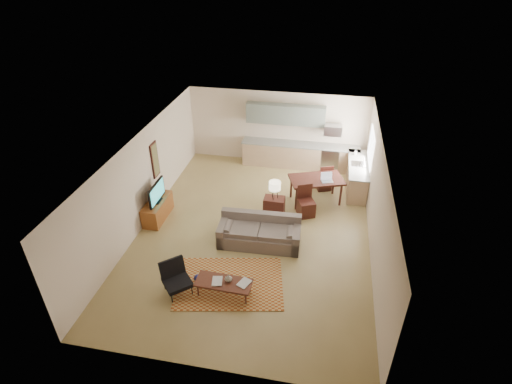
% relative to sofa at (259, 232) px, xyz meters
% --- Properties ---
extents(room, '(9.00, 9.00, 9.00)m').
position_rel_sofa_xyz_m(room, '(-0.25, 0.52, 0.95)').
color(room, olive).
rests_on(room, ground).
extents(kitchen_counter_back, '(4.26, 0.64, 0.92)m').
position_rel_sofa_xyz_m(kitchen_counter_back, '(0.65, 4.70, 0.06)').
color(kitchen_counter_back, tan).
rests_on(kitchen_counter_back, ground).
extents(kitchen_counter_right, '(0.64, 2.26, 0.92)m').
position_rel_sofa_xyz_m(kitchen_counter_right, '(2.68, 3.52, 0.06)').
color(kitchen_counter_right, tan).
rests_on(kitchen_counter_right, ground).
extents(kitchen_range, '(0.62, 0.62, 0.90)m').
position_rel_sofa_xyz_m(kitchen_range, '(1.75, 4.70, 0.05)').
color(kitchen_range, '#A5A8AD').
rests_on(kitchen_range, ground).
extents(kitchen_microwave, '(0.62, 0.40, 0.35)m').
position_rel_sofa_xyz_m(kitchen_microwave, '(1.75, 4.72, 1.15)').
color(kitchen_microwave, '#A5A8AD').
rests_on(kitchen_microwave, room).
extents(upper_cabinets, '(2.80, 0.34, 0.70)m').
position_rel_sofa_xyz_m(upper_cabinets, '(0.05, 4.85, 1.55)').
color(upper_cabinets, slate).
rests_on(upper_cabinets, room).
extents(window_right, '(0.02, 1.40, 1.05)m').
position_rel_sofa_xyz_m(window_right, '(2.98, 3.52, 1.15)').
color(window_right, white).
rests_on(window_right, room).
extents(wall_art_left, '(0.06, 0.42, 1.10)m').
position_rel_sofa_xyz_m(wall_art_left, '(-3.46, 1.42, 1.15)').
color(wall_art_left, olive).
rests_on(wall_art_left, room).
extents(triptych, '(1.70, 0.04, 0.50)m').
position_rel_sofa_xyz_m(triptych, '(-0.35, 4.99, 1.35)').
color(triptych, beige).
rests_on(triptych, room).
extents(rug, '(2.87, 2.24, 0.02)m').
position_rel_sofa_xyz_m(rug, '(-0.44, -1.64, -0.39)').
color(rug, '#973D15').
rests_on(rug, floor).
extents(sofa, '(2.36, 1.09, 0.81)m').
position_rel_sofa_xyz_m(sofa, '(0.00, 0.00, 0.00)').
color(sofa, '#655850').
rests_on(sofa, floor).
extents(coffee_table, '(1.35, 0.58, 0.40)m').
position_rel_sofa_xyz_m(coffee_table, '(-0.48, -2.01, -0.20)').
color(coffee_table, '#471E12').
rests_on(coffee_table, floor).
extents(book_a, '(0.35, 0.40, 0.03)m').
position_rel_sofa_xyz_m(book_a, '(-0.75, -2.06, 0.01)').
color(book_a, maroon).
rests_on(book_a, coffee_table).
extents(book_b, '(0.49, 0.51, 0.02)m').
position_rel_sofa_xyz_m(book_b, '(-0.11, -1.92, 0.00)').
color(book_b, navy).
rests_on(book_b, coffee_table).
extents(vase, '(0.24, 0.24, 0.18)m').
position_rel_sofa_xyz_m(vase, '(-0.37, -1.97, 0.08)').
color(vase, black).
rests_on(vase, coffee_table).
extents(armchair, '(0.98, 0.98, 0.80)m').
position_rel_sofa_xyz_m(armchair, '(-1.57, -2.15, -0.01)').
color(armchair, black).
rests_on(armchair, floor).
extents(tv_credenza, '(0.50, 1.30, 0.60)m').
position_rel_sofa_xyz_m(tv_credenza, '(-3.23, 0.64, -0.10)').
color(tv_credenza, brown).
rests_on(tv_credenza, floor).
extents(tv, '(0.10, 1.00, 0.60)m').
position_rel_sofa_xyz_m(tv, '(-3.18, 0.64, 0.50)').
color(tv, black).
rests_on(tv, tv_credenza).
extents(console_table, '(0.62, 0.42, 0.71)m').
position_rel_sofa_xyz_m(console_table, '(0.21, 1.28, -0.05)').
color(console_table, black).
rests_on(console_table, floor).
extents(table_lamp, '(0.36, 0.36, 0.57)m').
position_rel_sofa_xyz_m(table_lamp, '(0.21, 1.28, 0.59)').
color(table_lamp, beige).
rests_on(table_lamp, console_table).
extents(dining_table, '(1.87, 1.44, 0.83)m').
position_rel_sofa_xyz_m(dining_table, '(1.37, 2.45, 0.01)').
color(dining_table, black).
rests_on(dining_table, floor).
extents(dining_chair_near, '(0.63, 0.64, 0.98)m').
position_rel_sofa_xyz_m(dining_chair_near, '(1.15, 1.61, 0.08)').
color(dining_chair_near, black).
rests_on(dining_chair_near, floor).
extents(dining_chair_far, '(0.59, 0.60, 0.95)m').
position_rel_sofa_xyz_m(dining_chair_far, '(1.60, 3.29, 0.07)').
color(dining_chair_far, black).
rests_on(dining_chair_far, floor).
extents(laptop, '(0.41, 0.36, 0.26)m').
position_rel_sofa_xyz_m(laptop, '(1.70, 2.34, 0.56)').
color(laptop, '#A5A8AD').
rests_on(laptop, dining_table).
extents(soap_bottle, '(0.13, 0.13, 0.19)m').
position_rel_sofa_xyz_m(soap_bottle, '(2.58, 4.19, 0.61)').
color(soap_bottle, beige).
rests_on(soap_bottle, kitchen_counter_right).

